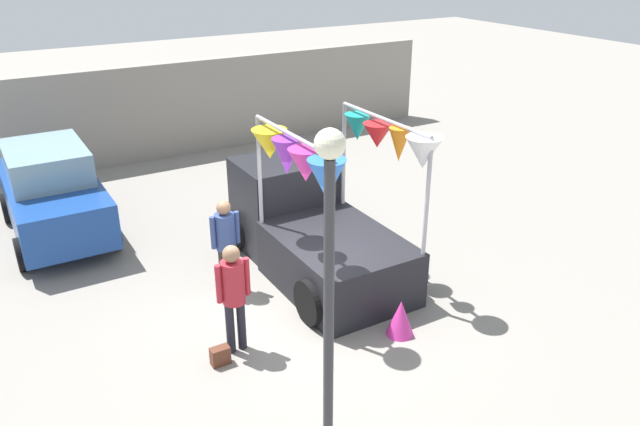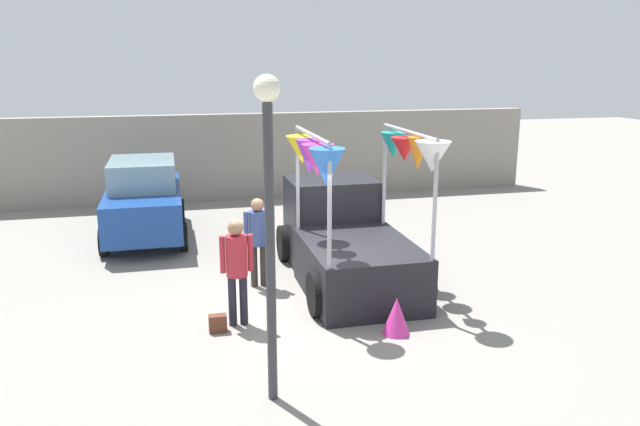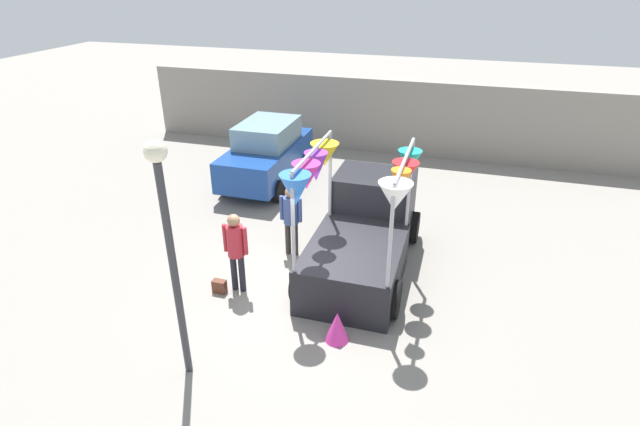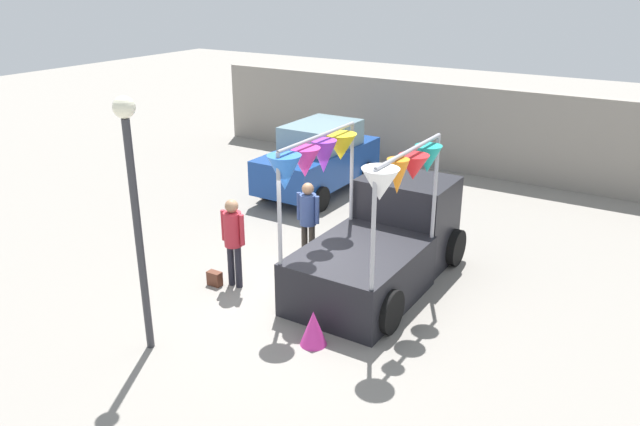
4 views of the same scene
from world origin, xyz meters
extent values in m
plane|color=gray|center=(0.00, 0.00, 0.00)|extent=(60.00, 60.00, 0.00)
cube|color=black|center=(0.85, 0.31, 0.50)|extent=(1.90, 2.60, 1.00)
cube|color=black|center=(0.85, 2.31, 0.90)|extent=(1.80, 1.40, 1.80)
cube|color=#8CB2C6|center=(0.85, 2.31, 1.35)|extent=(1.76, 1.37, 0.60)
cylinder|color=black|center=(-0.10, 2.66, 0.38)|extent=(0.22, 0.76, 0.76)
cylinder|color=black|center=(1.80, 2.66, 0.38)|extent=(0.22, 0.76, 0.76)
cylinder|color=black|center=(-0.10, -0.39, 0.38)|extent=(0.22, 0.76, 0.76)
cylinder|color=black|center=(1.80, -0.39, 0.38)|extent=(0.22, 0.76, 0.76)
cylinder|color=#A5A5AD|center=(-0.02, 1.53, 1.98)|extent=(0.07, 0.07, 1.96)
cylinder|color=#A5A5AD|center=(1.72, 1.53, 1.98)|extent=(0.07, 0.07, 1.96)
cylinder|color=#A5A5AD|center=(-0.02, -0.91, 1.98)|extent=(0.07, 0.07, 1.96)
cylinder|color=#A5A5AD|center=(1.72, -0.91, 1.98)|extent=(0.07, 0.07, 1.96)
cylinder|color=#A5A5AD|center=(-0.02, 0.31, 2.96)|extent=(0.07, 2.44, 0.07)
cylinder|color=#A5A5AD|center=(1.72, 0.31, 2.96)|extent=(0.07, 2.44, 0.07)
cone|color=blue|center=(-0.02, -0.74, 2.58)|extent=(0.81, 0.81, 0.59)
cone|color=white|center=(1.72, -0.74, 2.68)|extent=(0.80, 0.80, 0.50)
cone|color=#D83399|center=(-0.02, -0.13, 2.60)|extent=(0.70, 0.70, 0.52)
cone|color=orange|center=(1.72, -0.13, 2.64)|extent=(0.51, 0.51, 0.57)
cone|color=purple|center=(-0.02, 0.48, 2.56)|extent=(0.64, 0.64, 0.60)
cone|color=red|center=(1.72, 0.48, 2.63)|extent=(0.58, 0.58, 0.42)
cone|color=yellow|center=(-0.02, 1.09, 2.60)|extent=(0.84, 0.84, 0.50)
cone|color=teal|center=(1.72, 1.09, 2.63)|extent=(0.52, 0.52, 0.48)
cube|color=navy|center=(-3.03, 5.11, 0.77)|extent=(1.70, 4.00, 0.90)
cube|color=#72939E|center=(-3.03, 5.26, 1.55)|extent=(1.50, 2.10, 0.66)
cylinder|color=black|center=(-3.88, 6.36, 0.32)|extent=(0.18, 0.64, 0.64)
cylinder|color=black|center=(-2.18, 6.36, 0.32)|extent=(0.18, 0.64, 0.64)
cylinder|color=black|center=(-3.88, 3.86, 0.32)|extent=(0.18, 0.64, 0.64)
cylinder|color=black|center=(-2.18, 3.86, 0.32)|extent=(0.18, 0.64, 0.64)
cylinder|color=black|center=(-1.51, -0.46, 0.42)|extent=(0.13, 0.13, 0.84)
cylinder|color=black|center=(-1.33, -0.46, 0.42)|extent=(0.13, 0.13, 0.84)
cylinder|color=#B22633|center=(-1.42, -0.46, 1.17)|extent=(0.34, 0.34, 0.67)
sphere|color=#997051|center=(-1.42, -0.46, 1.63)|extent=(0.25, 0.25, 0.25)
cylinder|color=#B22633|center=(-1.64, -0.46, 1.21)|extent=(0.09, 0.09, 0.60)
cylinder|color=#B22633|center=(-1.20, -0.46, 1.21)|extent=(0.09, 0.09, 0.60)
cylinder|color=#2D2823|center=(-0.94, 1.22, 0.41)|extent=(0.13, 0.13, 0.82)
cylinder|color=#2D2823|center=(-0.76, 1.22, 0.41)|extent=(0.13, 0.13, 0.82)
cylinder|color=#33477F|center=(-0.85, 1.22, 1.14)|extent=(0.34, 0.34, 0.65)
sphere|color=#997051|center=(-0.85, 1.22, 1.59)|extent=(0.25, 0.25, 0.25)
cylinder|color=#33477F|center=(-1.07, 1.22, 1.17)|extent=(0.09, 0.09, 0.58)
cylinder|color=#33477F|center=(-0.63, 1.22, 1.17)|extent=(0.09, 0.09, 0.58)
cube|color=#592D1E|center=(-1.77, -0.66, 0.14)|extent=(0.28, 0.16, 0.28)
cylinder|color=#333338|center=(-1.25, -2.83, 1.86)|extent=(0.12, 0.12, 3.72)
sphere|color=#F2EDCC|center=(-1.25, -2.83, 3.88)|extent=(0.32, 0.32, 0.32)
cube|color=gray|center=(0.00, 8.96, 1.30)|extent=(18.00, 0.36, 2.60)
cone|color=#D83399|center=(0.94, -1.39, 0.30)|extent=(0.44, 0.44, 0.60)
camera|label=1|loc=(-4.28, -7.82, 5.75)|focal=35.00mm
camera|label=2|loc=(-2.33, -9.92, 4.21)|focal=35.00mm
camera|label=3|loc=(2.68, -8.26, 6.12)|focal=28.00mm
camera|label=4|loc=(5.63, -8.69, 5.61)|focal=35.00mm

